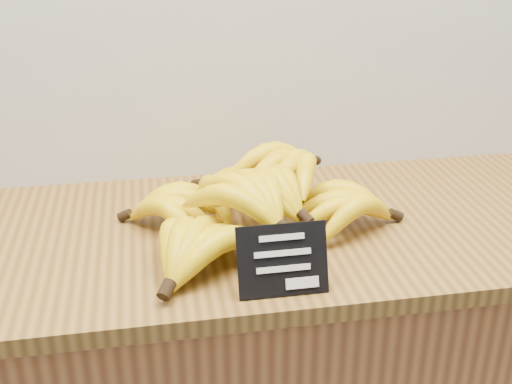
# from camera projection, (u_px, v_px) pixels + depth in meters

# --- Properties ---
(counter_top) EXTENTS (1.44, 0.54, 0.03)m
(counter_top) POSITION_uv_depth(u_px,v_px,m) (251.00, 233.00, 1.17)
(counter_top) COLOR brown
(counter_top) RESTS_ON counter
(chalkboard_sign) EXTENTS (0.14, 0.04, 0.10)m
(chalkboard_sign) POSITION_uv_depth(u_px,v_px,m) (283.00, 260.00, 0.95)
(chalkboard_sign) COLOR black
(chalkboard_sign) RESTS_ON counter_top
(banana_pile) EXTENTS (0.52, 0.40, 0.13)m
(banana_pile) POSITION_uv_depth(u_px,v_px,m) (245.00, 202.00, 1.12)
(banana_pile) COLOR yellow
(banana_pile) RESTS_ON counter_top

